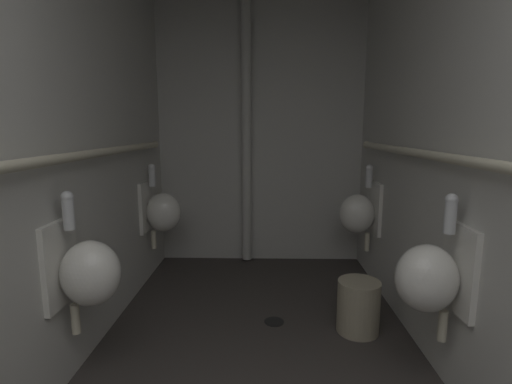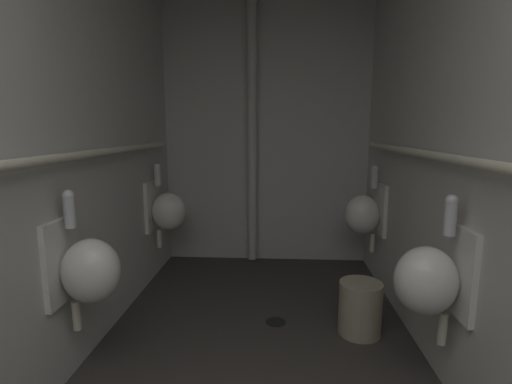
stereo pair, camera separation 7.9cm
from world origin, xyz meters
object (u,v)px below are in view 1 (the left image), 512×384
at_px(urinal_left_far, 161,211).
at_px(floor_drain, 274,321).
at_px(urinal_right_far, 359,212).
at_px(waste_bin, 358,306).
at_px(urinal_left_mid, 86,271).
at_px(standpipe_back_wall, 246,127).
at_px(urinal_right_mid, 431,276).

relative_size(urinal_left_far, floor_drain, 5.39).
relative_size(urinal_right_far, waste_bin, 2.14).
height_order(urinal_left_mid, standpipe_back_wall, standpipe_back_wall).
xyz_separation_m(urinal_left_far, waste_bin, (1.54, -0.85, -0.46)).
bearing_deg(urinal_left_mid, standpipe_back_wall, 69.14).
bearing_deg(urinal_right_far, urinal_left_far, 179.42).
height_order(standpipe_back_wall, waste_bin, standpipe_back_wall).
height_order(urinal_right_mid, waste_bin, urinal_right_mid).
relative_size(urinal_right_far, standpipe_back_wall, 0.28).
bearing_deg(urinal_left_mid, floor_drain, 34.54).
height_order(urinal_left_far, urinal_right_mid, same).
xyz_separation_m(urinal_left_far, standpipe_back_wall, (0.73, 0.50, 0.73)).
height_order(urinal_left_far, floor_drain, urinal_left_far).
bearing_deg(urinal_left_far, urinal_right_far, -0.58).
relative_size(urinal_left_mid, urinal_right_far, 1.00).
bearing_deg(standpipe_back_wall, floor_drain, -78.61).
xyz_separation_m(standpipe_back_wall, waste_bin, (0.81, -1.34, -1.19)).
height_order(urinal_left_far, urinal_right_far, same).
bearing_deg(floor_drain, urinal_left_mid, -145.46).
height_order(urinal_left_far, waste_bin, urinal_left_far).
distance_m(standpipe_back_wall, waste_bin, 1.96).
height_order(urinal_right_mid, floor_drain, urinal_right_mid).
relative_size(urinal_left_mid, standpipe_back_wall, 0.28).
bearing_deg(urinal_left_far, floor_drain, -37.14).
height_order(urinal_right_far, floor_drain, urinal_right_far).
xyz_separation_m(urinal_left_mid, urinal_left_far, (0.00, 1.41, 0.00)).
bearing_deg(urinal_right_mid, standpipe_back_wall, 117.27).
xyz_separation_m(standpipe_back_wall, floor_drain, (0.25, -1.24, -1.36)).
xyz_separation_m(urinal_left_mid, floor_drain, (0.98, 0.67, -0.63)).
xyz_separation_m(urinal_right_mid, urinal_right_far, (0.00, 1.42, 0.00)).
bearing_deg(floor_drain, standpipe_back_wall, 101.39).
bearing_deg(urinal_left_mid, urinal_left_far, 90.00).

